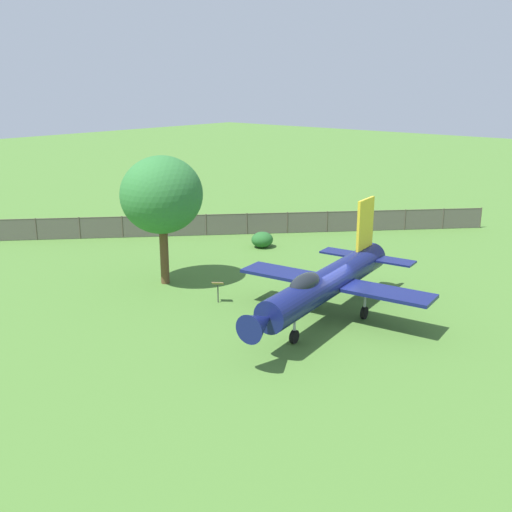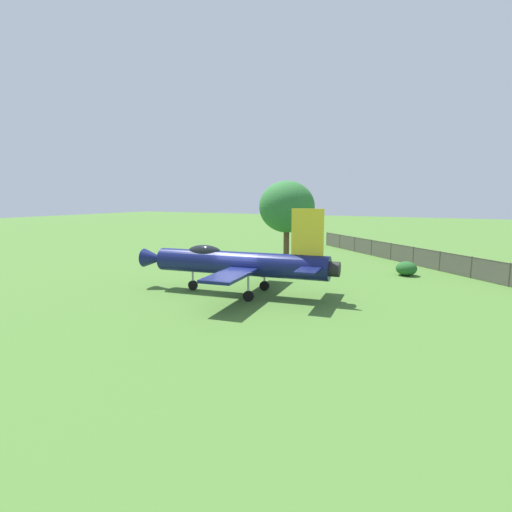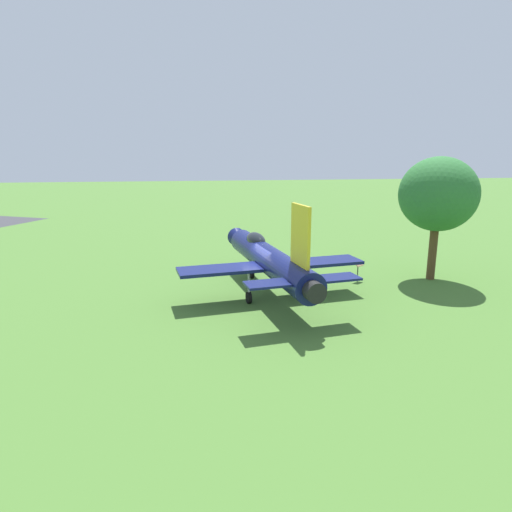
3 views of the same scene
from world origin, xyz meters
TOP-DOWN VIEW (x-y plane):
  - ground_plane at (0.00, 0.00)m, footprint 200.00×200.00m
  - display_jet at (-0.33, -0.05)m, footprint 12.60×9.64m
  - shade_tree at (-1.35, 9.94)m, footprint 4.56×4.25m
  - info_plaque at (-1.67, 5.55)m, footprint 0.67×0.72m

SIDE VIEW (x-z plane):
  - ground_plane at x=0.00m, z-range 0.00..0.00m
  - info_plaque at x=-1.67m, z-range 0.28..1.43m
  - display_jet at x=-0.33m, z-range -0.65..4.49m
  - shade_tree at x=-1.35m, z-range 1.41..8.47m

